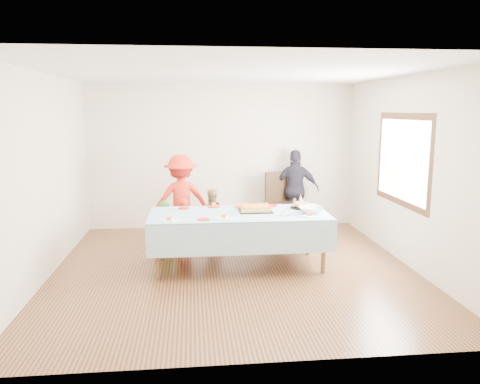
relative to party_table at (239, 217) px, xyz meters
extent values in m
plane|color=#412212|center=(-0.08, -0.13, -0.72)|extent=(5.00, 5.00, 0.00)
cube|color=beige|center=(-0.08, 2.37, 0.63)|extent=(5.00, 0.04, 2.70)
cube|color=beige|center=(-0.08, -2.63, 0.63)|extent=(5.00, 0.04, 2.70)
cube|color=beige|center=(-2.58, -0.13, 0.63)|extent=(0.04, 5.00, 2.70)
cube|color=beige|center=(2.42, -0.13, 0.63)|extent=(0.04, 5.00, 2.70)
cube|color=white|center=(-0.08, -0.13, 1.98)|extent=(5.00, 5.00, 0.04)
cube|color=#472B16|center=(2.39, 0.07, 0.78)|extent=(0.03, 1.75, 1.35)
cylinder|color=brown|center=(-1.12, -0.42, -0.36)|extent=(0.06, 0.06, 0.73)
cylinder|color=brown|center=(1.12, -0.42, -0.36)|extent=(0.06, 0.06, 0.73)
cylinder|color=brown|center=(-1.12, 0.42, -0.36)|extent=(0.06, 0.06, 0.73)
cylinder|color=brown|center=(1.12, 0.42, -0.36)|extent=(0.06, 0.06, 0.73)
cube|color=brown|center=(0.00, 0.00, 0.03)|extent=(2.40, 1.00, 0.04)
cube|color=white|center=(0.00, 0.00, 0.05)|extent=(2.50, 1.10, 0.01)
cube|color=black|center=(0.25, 0.08, 0.06)|extent=(0.47, 0.36, 0.01)
cube|color=#F0C25B|center=(0.25, 0.08, 0.10)|extent=(0.40, 0.30, 0.06)
cube|color=#AF6928|center=(0.25, 0.08, 0.13)|extent=(0.40, 0.30, 0.01)
cylinder|color=black|center=(0.94, 0.23, 0.06)|extent=(0.31, 0.31, 0.02)
sphere|color=tan|center=(1.02, 0.23, 0.11)|extent=(0.08, 0.08, 0.08)
sphere|color=tan|center=(0.98, 0.30, 0.11)|extent=(0.08, 0.08, 0.08)
sphere|color=tan|center=(0.90, 0.30, 0.11)|extent=(0.08, 0.08, 0.08)
sphere|color=tan|center=(0.86, 0.23, 0.11)|extent=(0.08, 0.08, 0.08)
sphere|color=tan|center=(0.90, 0.16, 0.11)|extent=(0.08, 0.08, 0.08)
sphere|color=tan|center=(0.98, 0.16, 0.11)|extent=(0.08, 0.08, 0.08)
sphere|color=tan|center=(0.94, 0.23, 0.11)|extent=(0.08, 0.08, 0.08)
imported|color=silver|center=(1.02, -0.09, 0.10)|extent=(0.35, 0.35, 0.09)
cone|color=silver|center=(0.99, 0.46, 0.14)|extent=(0.10, 0.10, 0.17)
cylinder|color=red|center=(-0.78, 0.38, 0.06)|extent=(0.16, 0.16, 0.01)
cylinder|color=red|center=(-0.33, 0.46, 0.06)|extent=(0.20, 0.20, 0.01)
cylinder|color=red|center=(0.06, 0.38, 0.06)|extent=(0.20, 0.20, 0.01)
cylinder|color=red|center=(0.53, 0.43, 0.06)|extent=(0.20, 0.20, 0.01)
cylinder|color=red|center=(-0.50, -0.36, 0.06)|extent=(0.17, 0.17, 0.01)
cylinder|color=white|center=(-0.96, -0.39, 0.06)|extent=(0.23, 0.23, 0.01)
cylinder|color=white|center=(-0.24, -0.31, 0.06)|extent=(0.21, 0.21, 0.01)
cylinder|color=white|center=(0.94, -0.32, 0.06)|extent=(0.21, 0.21, 0.01)
cylinder|color=black|center=(0.89, 1.59, -0.48)|extent=(0.04, 0.04, 0.48)
cylinder|color=black|center=(1.26, 1.76, -0.48)|extent=(0.04, 0.04, 0.48)
cylinder|color=black|center=(0.72, 1.96, -0.48)|extent=(0.04, 0.04, 0.48)
cylinder|color=black|center=(1.09, 2.13, -0.48)|extent=(0.04, 0.04, 0.48)
cube|color=black|center=(0.99, 1.86, -0.22)|extent=(0.62, 0.62, 0.06)
cube|color=black|center=(0.90, 2.05, 0.08)|extent=(0.45, 0.24, 0.56)
imported|color=red|center=(-0.79, 0.81, -0.30)|extent=(0.37, 0.31, 0.85)
imported|color=#3A7928|center=(-1.09, 0.96, -0.33)|extent=(0.40, 0.28, 0.79)
imported|color=#AB8850|center=(-0.35, 1.17, -0.26)|extent=(0.54, 0.47, 0.93)
imported|color=red|center=(-0.84, 1.34, 0.02)|extent=(1.03, 0.68, 1.49)
imported|color=#272432|center=(1.28, 2.07, 0.02)|extent=(0.92, 0.50, 1.49)
camera|label=1|loc=(-0.65, -6.40, 1.49)|focal=35.00mm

